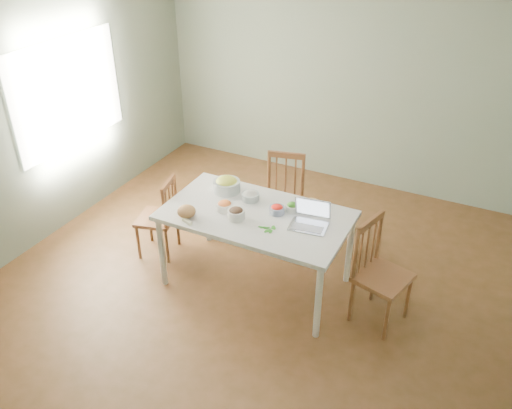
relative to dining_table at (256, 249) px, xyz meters
The scene contains 21 objects.
floor 0.42m from the dining_table, 111.98° to the left, with size 5.00×5.00×0.00m, color #452D13.
ceiling 2.29m from the dining_table, 111.98° to the left, with size 5.00×5.00×0.00m, color white.
wall_back 2.72m from the dining_table, 90.46° to the left, with size 5.00×0.00×2.70m, color gray.
wall_front 2.62m from the dining_table, 90.48° to the right, with size 5.00×0.00×2.70m, color gray.
wall_left 2.69m from the dining_table, behind, with size 0.00×5.00×2.70m, color gray.
window_left 2.75m from the dining_table, behind, with size 0.04×1.60×1.20m, color white.
dining_table is the anchor object (origin of this frame).
chair_far 0.82m from the dining_table, 96.02° to the left, with size 0.44×0.42×1.01m, color #523018, non-canonical shape.
chair_left 1.19m from the dining_table, behind, with size 0.40×0.38×0.90m, color #523018, non-canonical shape.
chair_right 1.26m from the dining_table, ahead, with size 0.45×0.43×1.02m, color #523018, non-canonical shape.
bread_boule 0.80m from the dining_table, 148.81° to the right, with size 0.17×0.17×0.11m, color tan.
butter_stick 0.78m from the dining_table, 139.14° to the right, with size 0.12×0.03×0.03m, color beige.
bowl_squash 0.71m from the dining_table, 151.16° to the left, with size 0.27×0.27×0.16m, color #DAD850, non-canonical shape.
bowl_carrot 0.55m from the dining_table, 166.60° to the right, with size 0.16×0.16×0.09m, color orange, non-canonical shape.
bowl_onion 0.53m from the dining_table, 128.75° to the left, with size 0.17×0.17×0.09m, color white, non-canonical shape.
bowl_mushroom 0.51m from the dining_table, 129.20° to the right, with size 0.17×0.17×0.11m, color black, non-canonical shape.
bowl_redpep 0.50m from the dining_table, 29.00° to the left, with size 0.14×0.14×0.09m, color red, non-canonical shape.
bowl_broccoli 0.57m from the dining_table, 35.14° to the left, with size 0.14×0.14×0.09m, color #153D07, non-canonical shape.
flatbread 0.69m from the dining_table, 42.87° to the left, with size 0.22×0.22×0.02m, color beige.
basil_bunch 0.50m from the dining_table, 43.30° to the right, with size 0.18×0.18×0.02m, color #1D7620, non-canonical shape.
laptop 0.74m from the dining_table, ahead, with size 0.33×0.30×0.23m, color #BBBBC4, non-canonical shape.
Camera 1 is at (1.91, -3.84, 3.49)m, focal length 37.23 mm.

